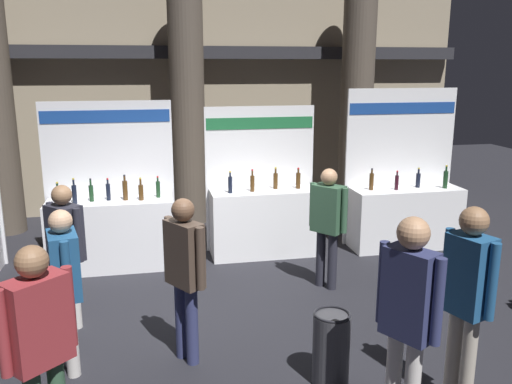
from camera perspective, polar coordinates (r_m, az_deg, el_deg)
ground_plane at (r=6.63m, az=-4.22°, el=-12.64°), size 24.00×24.00×0.00m
hall_colonnade at (r=10.62m, az=-7.74°, el=12.39°), size 11.25×1.45×5.72m
exhibitor_booth_1 at (r=8.05m, az=-15.22°, el=-3.62°), size 1.87×0.66×2.41m
exhibitor_booth_2 at (r=8.33m, az=0.81°, el=-2.62°), size 1.74×0.66×2.30m
exhibitor_booth_3 at (r=9.00m, az=15.59°, el=-1.83°), size 1.87×0.66×2.55m
trash_bin at (r=5.19m, az=8.04°, el=-16.19°), size 0.35×0.35×0.71m
visitor_0 at (r=6.27m, az=-19.68°, el=-5.27°), size 0.44×0.44×1.65m
visitor_1 at (r=5.35m, az=-19.74°, el=-8.51°), size 0.34×0.58×1.63m
visitor_3 at (r=4.87m, az=21.69°, el=-9.66°), size 0.35×0.50×1.80m
visitor_4 at (r=4.19m, az=-22.15°, el=-14.26°), size 0.46×0.45×1.72m
visitor_5 at (r=7.02m, az=7.70°, el=-2.74°), size 0.44×0.47×1.62m
visitor_7 at (r=4.28m, az=15.94°, el=-12.14°), size 0.37×0.50×1.84m
visitor_8 at (r=5.27m, az=-7.63°, el=-7.95°), size 0.39×0.50×1.69m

